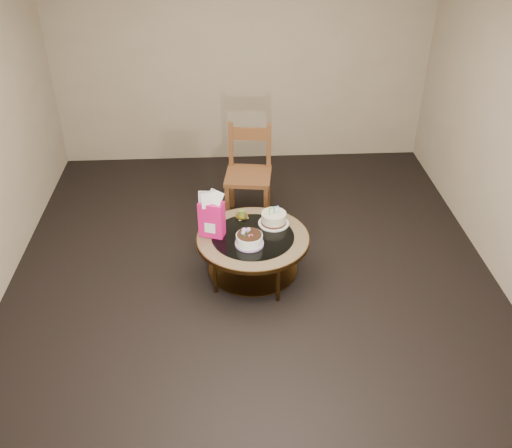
{
  "coord_description": "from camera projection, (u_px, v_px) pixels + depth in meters",
  "views": [
    {
      "loc": [
        -0.21,
        -4.18,
        3.34
      ],
      "look_at": [
        0.03,
        0.02,
        0.57
      ],
      "focal_mm": 40.0,
      "sensor_mm": 36.0,
      "label": 1
    }
  ],
  "objects": [
    {
      "name": "decorated_cake",
      "position": [
        249.0,
        240.0,
        4.95
      ],
      "size": [
        0.25,
        0.25,
        0.15
      ],
      "rotation": [
        0.0,
        0.0,
        -0.17
      ],
      "color": "#AB8FCA",
      "rests_on": "coffee_table"
    },
    {
      "name": "dining_chair",
      "position": [
        249.0,
        173.0,
        5.95
      ],
      "size": [
        0.52,
        0.52,
        1.01
      ],
      "rotation": [
        0.0,
        0.0,
        -0.14
      ],
      "color": "brown",
      "rests_on": "ground"
    },
    {
      "name": "room_walls",
      "position": [
        252.0,
        123.0,
        4.48
      ],
      "size": [
        4.52,
        5.02,
        2.61
      ],
      "color": "tan",
      "rests_on": "ground"
    },
    {
      "name": "gift_bag",
      "position": [
        212.0,
        214.0,
        4.98
      ],
      "size": [
        0.24,
        0.21,
        0.43
      ],
      "rotation": [
        0.0,
        0.0,
        -0.33
      ],
      "color": "#F2167F",
      "rests_on": "coffee_table"
    },
    {
      "name": "coffee_table",
      "position": [
        253.0,
        243.0,
        5.12
      ],
      "size": [
        1.02,
        1.02,
        0.46
      ],
      "color": "#523717",
      "rests_on": "ground"
    },
    {
      "name": "cream_cake",
      "position": [
        274.0,
        219.0,
        5.22
      ],
      "size": [
        0.28,
        0.28,
        0.18
      ],
      "rotation": [
        0.0,
        0.0,
        0.42
      ],
      "color": "white",
      "rests_on": "coffee_table"
    },
    {
      "name": "ground",
      "position": [
        253.0,
        276.0,
        5.33
      ],
      "size": [
        5.0,
        5.0,
        0.0
      ],
      "primitive_type": "plane",
      "color": "black",
      "rests_on": "ground"
    },
    {
      "name": "pillar_candle",
      "position": [
        242.0,
        215.0,
        5.32
      ],
      "size": [
        0.13,
        0.13,
        0.09
      ],
      "rotation": [
        0.0,
        0.0,
        0.43
      ],
      "color": "#EED362",
      "rests_on": "coffee_table"
    }
  ]
}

